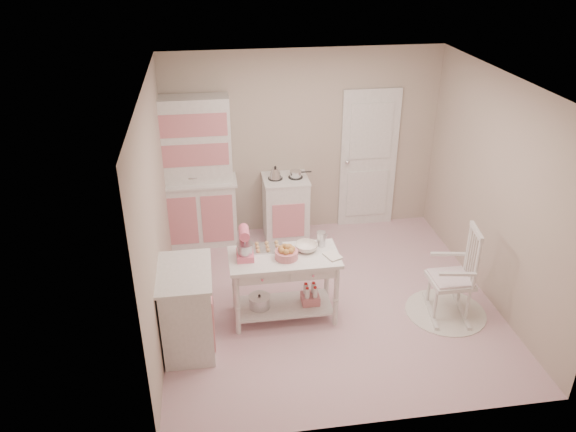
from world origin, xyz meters
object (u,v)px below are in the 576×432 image
object	(u,v)px
base_cabinet	(188,309)
bread_basket	(287,254)
stove	(286,208)
rocking_chair	(452,272)
work_table	(284,286)
stand_mixer	(245,244)
hutch	(196,173)

from	to	relation	value
base_cabinet	bread_basket	xyz separation A→B (m)	(1.08, 0.29, 0.39)
stove	bread_basket	size ratio (longest dim) A/B	3.68
rocking_chair	bread_basket	bearing A→B (deg)	-175.75
work_table	bread_basket	size ratio (longest dim) A/B	4.80
work_table	stove	bearing A→B (deg)	81.24
stove	stand_mixer	bearing A→B (deg)	-111.15
rocking_chair	stand_mixer	distance (m)	2.33
hutch	base_cabinet	size ratio (longest dim) A/B	2.26
work_table	bread_basket	xyz separation A→B (m)	(0.02, -0.05, 0.45)
stove	base_cabinet	world-z (taller)	same
stove	base_cabinet	size ratio (longest dim) A/B	1.00
stove	bread_basket	world-z (taller)	stove
stand_mixer	hutch	bearing A→B (deg)	105.85
base_cabinet	stand_mixer	distance (m)	0.89
work_table	stand_mixer	size ratio (longest dim) A/B	3.53
hutch	base_cabinet	xyz separation A→B (m)	(-0.14, -2.23, -0.58)
rocking_chair	bread_basket	xyz separation A→B (m)	(-1.84, 0.16, 0.30)
base_cabinet	bread_basket	bearing A→B (deg)	15.11
stove	rocking_chair	size ratio (longest dim) A/B	0.84
hutch	stand_mixer	size ratio (longest dim) A/B	6.12
base_cabinet	bread_basket	world-z (taller)	base_cabinet
work_table	rocking_chair	bearing A→B (deg)	-6.56
base_cabinet	stand_mixer	world-z (taller)	stand_mixer
stand_mixer	bread_basket	size ratio (longest dim) A/B	1.36
stand_mixer	work_table	bearing A→B (deg)	-1.77
rocking_chair	work_table	size ratio (longest dim) A/B	0.92
bread_basket	stove	bearing A→B (deg)	82.07
base_cabinet	work_table	bearing A→B (deg)	17.88
stand_mixer	base_cabinet	bearing A→B (deg)	-149.51
base_cabinet	work_table	world-z (taller)	base_cabinet
base_cabinet	stand_mixer	size ratio (longest dim) A/B	2.71
bread_basket	work_table	bearing A→B (deg)	111.80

